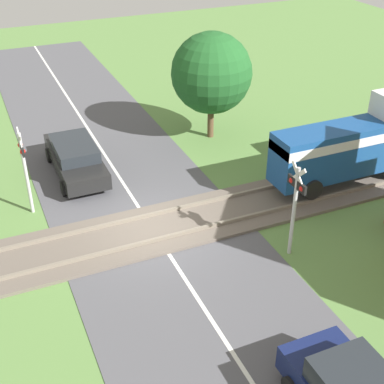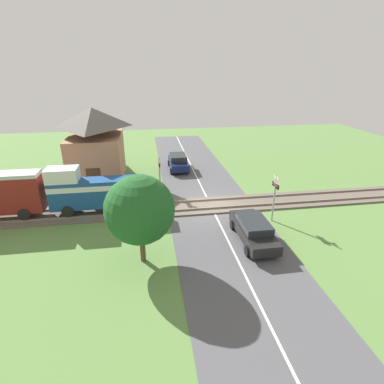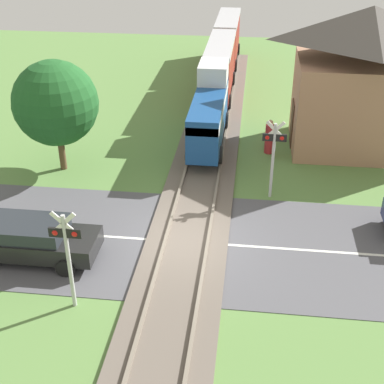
{
  "view_description": "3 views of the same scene",
  "coord_description": "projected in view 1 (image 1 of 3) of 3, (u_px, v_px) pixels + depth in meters",
  "views": [
    {
      "loc": [
        14.01,
        -4.69,
        10.41
      ],
      "look_at": [
        0.0,
        1.4,
        1.2
      ],
      "focal_mm": 50.0,
      "sensor_mm": 36.0,
      "label": 1
    },
    {
      "loc": [
        -19.48,
        4.4,
        9.48
      ],
      "look_at": [
        0.0,
        1.4,
        1.2
      ],
      "focal_mm": 28.0,
      "sensor_mm": 36.0,
      "label": 2
    },
    {
      "loc": [
        1.96,
        -14.95,
        10.48
      ],
      "look_at": [
        0.0,
        1.4,
        1.2
      ],
      "focal_mm": 50.0,
      "sensor_mm": 36.0,
      "label": 3
    }
  ],
  "objects": [
    {
      "name": "ground_plane",
      "position": [
        154.0,
        231.0,
        17.98
      ],
      "size": [
        60.0,
        60.0,
        0.0
      ],
      "primitive_type": "plane",
      "color": "#5B8442"
    },
    {
      "name": "road_surface",
      "position": [
        154.0,
        231.0,
        17.97
      ],
      "size": [
        48.0,
        6.4,
        0.02
      ],
      "color": "#515156",
      "rests_on": "ground_plane"
    },
    {
      "name": "track_bed",
      "position": [
        154.0,
        229.0,
        17.94
      ],
      "size": [
        2.8,
        48.0,
        0.24
      ],
      "color": "#665B51",
      "rests_on": "ground_plane"
    },
    {
      "name": "car_near_crossing",
      "position": [
        75.0,
        157.0,
        21.03
      ],
      "size": [
        4.54,
        1.82,
        1.36
      ],
      "color": "black",
      "rests_on": "ground_plane"
    },
    {
      "name": "crossing_signal_west_approach",
      "position": [
        24.0,
        161.0,
        17.94
      ],
      "size": [
        0.9,
        0.18,
        3.18
      ],
      "color": "#B7B7B7",
      "rests_on": "ground_plane"
    },
    {
      "name": "crossing_signal_east_approach",
      "position": [
        295.0,
        198.0,
        15.91
      ],
      "size": [
        0.9,
        0.18,
        3.18
      ],
      "color": "#B7B7B7",
      "rests_on": "ground_plane"
    },
    {
      "name": "tree_roadside_hedge",
      "position": [
        212.0,
        73.0,
        22.86
      ],
      "size": [
        3.5,
        3.5,
        4.73
      ],
      "color": "brown",
      "rests_on": "ground_plane"
    }
  ]
}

